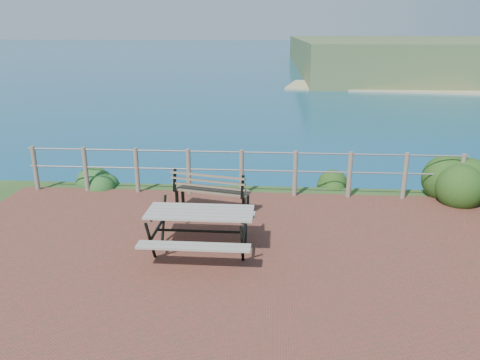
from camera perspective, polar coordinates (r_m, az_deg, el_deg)
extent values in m
cube|color=brown|center=(7.18, -1.71, -10.86)|extent=(10.00, 7.00, 0.12)
plane|color=#14697A|center=(206.29, 4.14, 16.80)|extent=(1200.00, 1200.00, 0.00)
cylinder|color=#6B5B4C|center=(11.34, -23.69, 1.34)|extent=(0.10, 0.10, 1.00)
cylinder|color=#6B5B4C|center=(10.86, -18.30, 1.27)|extent=(0.10, 0.10, 1.00)
cylinder|color=#6B5B4C|center=(10.48, -12.47, 1.17)|extent=(0.10, 0.10, 1.00)
cylinder|color=#6B5B4C|center=(10.21, -6.27, 1.06)|extent=(0.10, 0.10, 1.00)
cylinder|color=#6B5B4C|center=(10.07, 0.18, 0.93)|extent=(0.10, 0.10, 1.00)
cylinder|color=#6B5B4C|center=(10.06, 6.73, 0.79)|extent=(0.10, 0.10, 1.00)
cylinder|color=#6B5B4C|center=(10.18, 13.21, 0.63)|extent=(0.10, 0.10, 1.00)
cylinder|color=#6B5B4C|center=(10.43, 19.45, 0.48)|extent=(0.10, 0.10, 1.00)
cylinder|color=#6B5B4C|center=(10.79, 25.35, 0.33)|extent=(0.10, 0.10, 1.00)
cylinder|color=slate|center=(9.95, 0.18, 3.41)|extent=(9.40, 0.04, 0.04)
cylinder|color=slate|center=(10.06, 0.18, 1.20)|extent=(9.40, 0.04, 0.04)
cube|color=gray|center=(7.41, -4.90, -3.92)|extent=(1.68, 0.70, 0.04)
cube|color=gray|center=(7.51, -4.84, -5.90)|extent=(1.68, 0.25, 0.04)
cube|color=gray|center=(7.51, -4.84, -5.90)|extent=(1.68, 0.25, 0.04)
cylinder|color=black|center=(7.53, -4.83, -6.23)|extent=(1.45, 0.05, 0.04)
cube|color=brown|center=(9.21, -3.44, -1.29)|extent=(1.56, 0.72, 0.03)
cube|color=brown|center=(9.13, -3.47, 0.28)|extent=(1.49, 0.47, 0.34)
cube|color=black|center=(9.28, -3.42, -2.50)|extent=(0.06, 0.07, 0.41)
cube|color=black|center=(9.28, -3.42, -2.50)|extent=(0.06, 0.07, 0.41)
cube|color=black|center=(9.28, -3.42, -2.50)|extent=(0.06, 0.07, 0.41)
cube|color=black|center=(9.28, -3.42, -2.50)|extent=(0.06, 0.07, 0.41)
ellipsoid|color=#1A3F13|center=(10.97, 25.15, -2.24)|extent=(1.15, 1.15, 1.65)
ellipsoid|color=#205523|center=(11.45, -16.99, -0.50)|extent=(0.87, 0.87, 0.65)
ellipsoid|color=#1A3F13|center=(11.13, 10.90, -0.55)|extent=(0.71, 0.71, 0.43)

